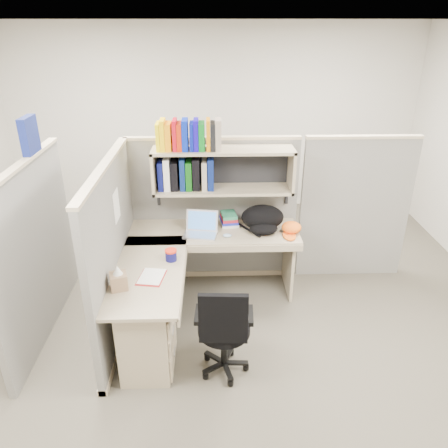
{
  "coord_description": "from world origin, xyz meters",
  "views": [
    {
      "loc": [
        -0.01,
        -3.46,
        2.72
      ],
      "look_at": [
        0.1,
        0.25,
        0.96
      ],
      "focal_mm": 35.0,
      "sensor_mm": 36.0,
      "label": 1
    }
  ],
  "objects_px": {
    "laptop": "(200,225)",
    "snack_canister": "(171,255)",
    "desk": "(169,304)",
    "task_chair": "(224,343)",
    "backpack": "(263,220)"
  },
  "relations": [
    {
      "from": "laptop",
      "to": "snack_canister",
      "type": "xyz_separation_m",
      "value": [
        -0.25,
        -0.49,
        -0.06
      ]
    },
    {
      "from": "laptop",
      "to": "desk",
      "type": "bearing_deg",
      "value": -100.15
    },
    {
      "from": "laptop",
      "to": "task_chair",
      "type": "bearing_deg",
      "value": -70.26
    },
    {
      "from": "backpack",
      "to": "snack_canister",
      "type": "height_order",
      "value": "backpack"
    },
    {
      "from": "task_chair",
      "to": "desk",
      "type": "bearing_deg",
      "value": 141.04
    },
    {
      "from": "desk",
      "to": "laptop",
      "type": "height_order",
      "value": "laptop"
    },
    {
      "from": "snack_canister",
      "to": "task_chair",
      "type": "bearing_deg",
      "value": -54.85
    },
    {
      "from": "desk",
      "to": "laptop",
      "type": "bearing_deg",
      "value": 70.35
    },
    {
      "from": "backpack",
      "to": "snack_canister",
      "type": "xyz_separation_m",
      "value": [
        -0.89,
        -0.57,
        -0.07
      ]
    },
    {
      "from": "task_chair",
      "to": "laptop",
      "type": "bearing_deg",
      "value": 100.24
    },
    {
      "from": "desk",
      "to": "task_chair",
      "type": "distance_m",
      "value": 0.62
    },
    {
      "from": "backpack",
      "to": "task_chair",
      "type": "height_order",
      "value": "backpack"
    },
    {
      "from": "laptop",
      "to": "task_chair",
      "type": "distance_m",
      "value": 1.28
    },
    {
      "from": "laptop",
      "to": "task_chair",
      "type": "relative_size",
      "value": 0.36
    },
    {
      "from": "laptop",
      "to": "snack_canister",
      "type": "distance_m",
      "value": 0.56
    }
  ]
}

